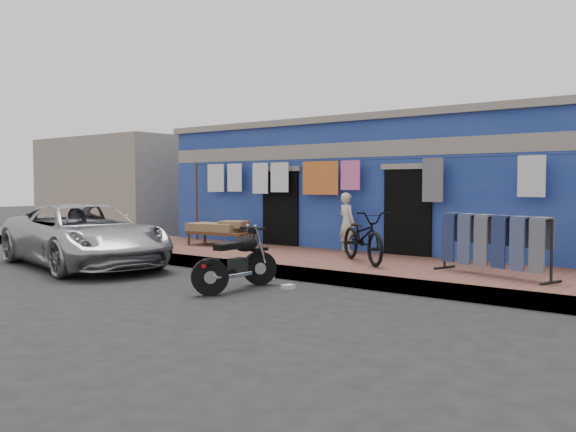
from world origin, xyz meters
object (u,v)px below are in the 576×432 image
object	(u,v)px
car	(84,234)
jeans_rack	(494,244)
bicycle	(363,231)
charpoy	(221,234)
seated_person	(347,222)
motorcycle	(236,259)

from	to	relation	value
car	jeans_rack	bearing A→B (deg)	-60.96
bicycle	charpoy	distance (m)	4.55
seated_person	car	bearing A→B (deg)	65.63
motorcycle	charpoy	distance (m)	5.00
motorcycle	charpoy	bearing A→B (deg)	135.05
car	jeans_rack	xyz separation A→B (m)	(7.96, 2.52, 0.07)
jeans_rack	car	bearing A→B (deg)	-162.41
car	bicycle	bearing A→B (deg)	-52.57
motorcycle	charpoy	xyz separation A→B (m)	(-3.69, 3.38, 0.03)
car	bicycle	world-z (taller)	bicycle
car	seated_person	xyz separation A→B (m)	(4.11, 3.99, 0.21)
bicycle	jeans_rack	distance (m)	2.59
charpoy	jeans_rack	bearing A→B (deg)	-6.01
motorcycle	jeans_rack	bearing A→B (deg)	35.31
bicycle	motorcycle	world-z (taller)	bicycle
bicycle	jeans_rack	bearing A→B (deg)	-55.44
seated_person	charpoy	world-z (taller)	seated_person
charpoy	jeans_rack	xyz separation A→B (m)	(7.08, -0.75, 0.23)
car	charpoy	bearing A→B (deg)	-3.62
bicycle	charpoy	bearing A→B (deg)	118.46
seated_person	motorcycle	world-z (taller)	seated_person
seated_person	bicycle	xyz separation A→B (m)	(1.26, -1.37, -0.05)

